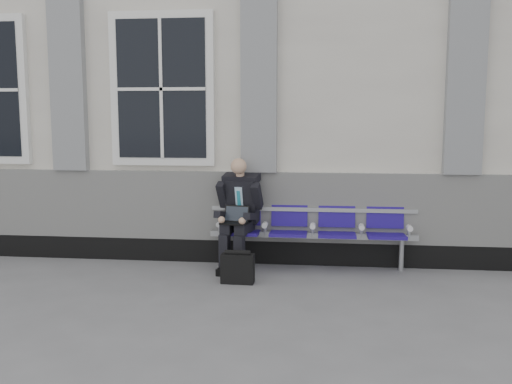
# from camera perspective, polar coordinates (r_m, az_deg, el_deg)

# --- Properties ---
(ground) EXTENTS (70.00, 70.00, 0.00)m
(ground) POSITION_cam_1_polar(r_m,az_deg,el_deg) (6.52, -15.48, -9.69)
(ground) COLOR slate
(ground) RESTS_ON ground
(station_building) EXTENTS (14.40, 4.40, 4.49)m
(station_building) POSITION_cam_1_polar(r_m,az_deg,el_deg) (9.55, -8.17, 9.40)
(station_building) COLOR silver
(station_building) RESTS_ON ground
(bench) EXTENTS (2.60, 0.47, 0.91)m
(bench) POSITION_cam_1_polar(r_m,az_deg,el_deg) (7.21, 5.70, -3.28)
(bench) COLOR #9EA0A3
(bench) RESTS_ON ground
(businessman) EXTENTS (0.59, 0.79, 1.39)m
(businessman) POSITION_cam_1_polar(r_m,az_deg,el_deg) (7.12, -1.72, -1.71)
(businessman) COLOR black
(businessman) RESTS_ON ground
(briefcase) EXTENTS (0.38, 0.17, 0.39)m
(briefcase) POSITION_cam_1_polar(r_m,az_deg,el_deg) (6.60, -1.85, -7.60)
(briefcase) COLOR black
(briefcase) RESTS_ON ground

